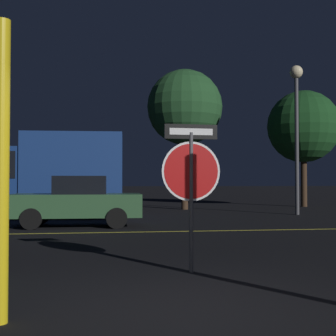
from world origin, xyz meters
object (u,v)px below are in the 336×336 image
object	(u,v)px
stop_sign	(191,171)
passing_car_2	(78,201)
tree_1	(303,127)
street_lamp	(296,108)
delivery_truck	(43,172)
yellow_pole_left	(1,170)
tree_0	(185,108)

from	to	relation	value
stop_sign	passing_car_2	size ratio (longest dim) A/B	0.55
passing_car_2	tree_1	distance (m)	15.23
stop_sign	passing_car_2	xyz separation A→B (m)	(-2.01, 7.52, -0.76)
tree_1	street_lamp	bearing A→B (deg)	-116.93
delivery_truck	street_lamp	world-z (taller)	street_lamp
yellow_pole_left	street_lamp	size ratio (longest dim) A/B	0.48
stop_sign	yellow_pole_left	size ratio (longest dim) A/B	0.76
stop_sign	street_lamp	world-z (taller)	street_lamp
yellow_pole_left	tree_1	world-z (taller)	tree_1
yellow_pole_left	stop_sign	bearing A→B (deg)	43.73
passing_car_2	tree_1	world-z (taller)	tree_1
tree_0	tree_1	size ratio (longest dim) A/B	1.09
delivery_truck	tree_1	xyz separation A→B (m)	(12.95, 5.65, 2.60)
passing_car_2	tree_0	size ratio (longest dim) A/B	0.59
stop_sign	street_lamp	size ratio (longest dim) A/B	0.36
street_lamp	stop_sign	bearing A→B (deg)	-120.53
tree_0	tree_1	bearing A→B (deg)	12.48
yellow_pole_left	tree_0	xyz separation A→B (m)	(5.01, 17.56, 3.47)
yellow_pole_left	tree_0	bearing A→B (deg)	74.09
stop_sign	street_lamp	bearing A→B (deg)	56.89
delivery_truck	tree_1	world-z (taller)	tree_1
delivery_truck	passing_car_2	bearing A→B (deg)	-155.45
street_lamp	tree_1	bearing A→B (deg)	63.07
yellow_pole_left	tree_0	size ratio (longest dim) A/B	0.43
delivery_truck	street_lamp	size ratio (longest dim) A/B	0.98
delivery_truck	stop_sign	bearing A→B (deg)	-159.78
tree_1	stop_sign	bearing A→B (deg)	-119.34
stop_sign	yellow_pole_left	world-z (taller)	yellow_pole_left
yellow_pole_left	passing_car_2	distance (m)	9.74
delivery_truck	tree_0	xyz separation A→B (m)	(6.19, 4.15, 3.24)
delivery_truck	tree_1	size ratio (longest dim) A/B	0.96
yellow_pole_left	tree_0	distance (m)	18.59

